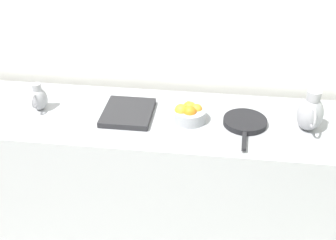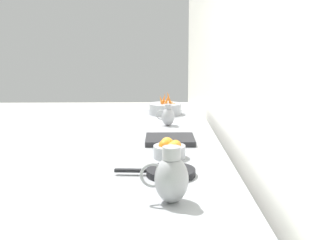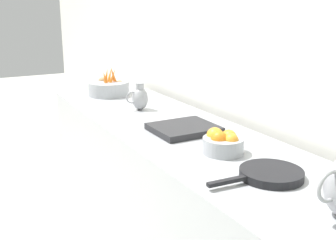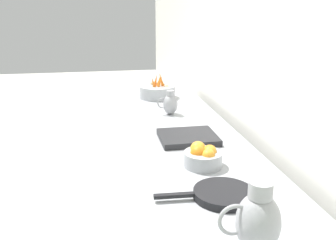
{
  "view_description": "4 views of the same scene",
  "coord_description": "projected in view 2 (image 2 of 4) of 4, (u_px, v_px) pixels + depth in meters",
  "views": [
    {
      "loc": [
        0.63,
        0.52,
        2.28
      ],
      "look_at": [
        -1.31,
        0.27,
        1.04
      ],
      "focal_mm": 43.82,
      "sensor_mm": 36.0,
      "label": 1
    },
    {
      "loc": [
        -1.42,
        2.77,
        1.64
      ],
      "look_at": [
        -1.48,
        -0.17,
        1.06
      ],
      "focal_mm": 43.48,
      "sensor_mm": 36.0,
      "label": 2
    },
    {
      "loc": [
        -0.34,
        1.91,
        1.62
      ],
      "look_at": [
        -1.32,
        0.13,
        1.06
      ],
      "focal_mm": 45.12,
      "sensor_mm": 36.0,
      "label": 3
    },
    {
      "loc": [
        -0.99,
        2.08,
        1.73
      ],
      "look_at": [
        -1.33,
        0.21,
        1.14
      ],
      "focal_mm": 40.13,
      "sensor_mm": 36.0,
      "label": 4
    }
  ],
  "objects": [
    {
      "name": "tile_wall_left",
      "position": [
        257.0,
        66.0,
        2.2
      ],
      "size": [
        0.1,
        9.1,
        3.0
      ],
      "primitive_type": "cube",
      "color": "white",
      "rests_on": "ground_plane"
    },
    {
      "name": "counter_sink_basin",
      "position": [
        170.0,
        139.0,
        2.85
      ],
      "size": [
        0.34,
        0.3,
        0.04
      ],
      "primitive_type": "cube",
      "color": "#232326",
      "rests_on": "prep_counter"
    },
    {
      "name": "metal_pitcher_tall",
      "position": [
        171.0,
        178.0,
        1.77
      ],
      "size": [
        0.21,
        0.15,
        0.25
      ],
      "color": "#939399",
      "rests_on": "prep_counter"
    },
    {
      "name": "vegetable_colander",
      "position": [
        165.0,
        108.0,
        3.93
      ],
      "size": [
        0.31,
        0.31,
        0.23
      ],
      "color": "#9EA0A5",
      "rests_on": "prep_counter"
    },
    {
      "name": "skillet_on_counter",
      "position": [
        170.0,
        172.0,
        2.15
      ],
      "size": [
        0.43,
        0.26,
        0.03
      ],
      "color": "black",
      "rests_on": "prep_counter"
    },
    {
      "name": "metal_pitcher_short",
      "position": [
        168.0,
        116.0,
        3.4
      ],
      "size": [
        0.15,
        0.11,
        0.18
      ],
      "color": "#939399",
      "rests_on": "prep_counter"
    },
    {
      "name": "prep_counter",
      "position": [
        170.0,
        208.0,
        2.88
      ],
      "size": [
        0.71,
        2.88,
        0.94
      ],
      "primitive_type": "cube",
      "color": "#9EA0A5",
      "rests_on": "ground_plane"
    },
    {
      "name": "orange_bowl",
      "position": [
        170.0,
        149.0,
        2.47
      ],
      "size": [
        0.2,
        0.2,
        0.11
      ],
      "color": "#9EA0A5",
      "rests_on": "prep_counter"
    }
  ]
}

